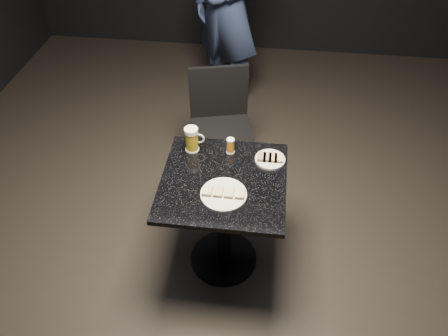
{
  "coord_description": "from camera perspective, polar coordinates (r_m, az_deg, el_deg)",
  "views": [
    {
      "loc": [
        0.22,
        -1.72,
        2.46
      ],
      "look_at": [
        0.0,
        0.02,
        0.82
      ],
      "focal_mm": 35.0,
      "sensor_mm": 36.0,
      "label": 1
    }
  ],
  "objects": [
    {
      "name": "floor",
      "position": [
        3.01,
        -0.05,
        -11.76
      ],
      "size": [
        6.0,
        6.0,
        0.0
      ],
      "primitive_type": "plane",
      "color": "black",
      "rests_on": "ground"
    },
    {
      "name": "plate_large",
      "position": [
        2.34,
        -0.05,
        -3.47
      ],
      "size": [
        0.25,
        0.25,
        0.01
      ],
      "primitive_type": "cylinder",
      "color": "white",
      "rests_on": "table"
    },
    {
      "name": "plate_small",
      "position": [
        2.56,
        6.03,
        1.11
      ],
      "size": [
        0.18,
        0.18,
        0.01
      ],
      "primitive_type": "cylinder",
      "color": "silver",
      "rests_on": "table"
    },
    {
      "name": "patron",
      "position": [
        3.92,
        0.57,
        20.39
      ],
      "size": [
        0.83,
        0.77,
        1.9
      ],
      "primitive_type": "imported",
      "rotation": [
        0.0,
        0.0,
        -0.61
      ],
      "color": "navy",
      "rests_on": "floor"
    },
    {
      "name": "table",
      "position": [
        2.61,
        -0.05,
        -5.32
      ],
      "size": [
        0.7,
        0.7,
        0.75
      ],
      "color": "black",
      "rests_on": "floor"
    },
    {
      "name": "beer_mug",
      "position": [
        2.58,
        -4.19,
        3.77
      ],
      "size": [
        0.12,
        0.08,
        0.16
      ],
      "color": "silver",
      "rests_on": "table"
    },
    {
      "name": "beer_tumbler",
      "position": [
        2.57,
        0.85,
        2.92
      ],
      "size": [
        0.05,
        0.05,
        0.1
      ],
      "color": "silver",
      "rests_on": "table"
    },
    {
      "name": "chair",
      "position": [
        3.26,
        -0.42,
        6.12
      ],
      "size": [
        0.53,
        0.53,
        0.89
      ],
      "color": "black",
      "rests_on": "floor"
    },
    {
      "name": "canapes_on_plate_large",
      "position": [
        2.33,
        -0.06,
        -3.19
      ],
      "size": [
        0.23,
        0.07,
        0.02
      ],
      "color": "#4C3521",
      "rests_on": "plate_large"
    },
    {
      "name": "canapes_on_plate_small",
      "position": [
        2.55,
        6.05,
        1.38
      ],
      "size": [
        0.15,
        0.07,
        0.02
      ],
      "color": "#4C3521",
      "rests_on": "plate_small"
    }
  ]
}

